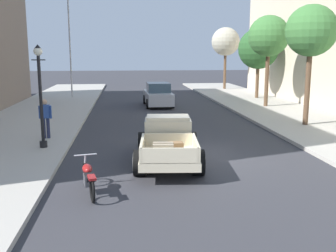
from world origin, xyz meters
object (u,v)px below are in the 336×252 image
(motorcycle_parked, at_px, (88,177))
(pedestrian_sidewalk_left, at_px, (45,116))
(street_tree_third, at_px, (259,49))
(street_lamp_near, at_px, (40,89))
(street_tree_nearest, at_px, (311,32))
(street_tree_farthest, at_px, (226,42))
(hotrod_truck_cream, at_px, (168,140))
(street_tree_second, at_px, (269,37))
(car_background_silver, at_px, (158,95))
(flagpole, at_px, (72,26))

(motorcycle_parked, height_order, pedestrian_sidewalk_left, pedestrian_sidewalk_left)
(street_tree_third, bearing_deg, street_lamp_near, -131.70)
(street_tree_nearest, relative_size, street_tree_farthest, 0.97)
(street_tree_farthest, bearing_deg, motorcycle_parked, -111.24)
(hotrod_truck_cream, distance_m, motorcycle_parked, 3.79)
(pedestrian_sidewalk_left, relative_size, street_tree_second, 0.28)
(car_background_silver, relative_size, pedestrian_sidewalk_left, 2.63)
(pedestrian_sidewalk_left, bearing_deg, street_tree_third, 44.61)
(flagpole, bearing_deg, motorcycle_parked, -82.21)
(motorcycle_parked, xyz_separation_m, flagpole, (-3.05, 22.28, 5.33))
(car_background_silver, xyz_separation_m, flagpole, (-6.37, 5.20, 5.00))
(pedestrian_sidewalk_left, distance_m, street_tree_farthest, 25.73)
(motorcycle_parked, relative_size, street_tree_nearest, 0.36)
(street_tree_second, height_order, street_tree_third, street_tree_second)
(street_lamp_near, height_order, street_tree_second, street_tree_second)
(street_tree_third, bearing_deg, pedestrian_sidewalk_left, -135.39)
(car_background_silver, xyz_separation_m, street_tree_third, (8.20, 3.00, 3.23))
(hotrod_truck_cream, bearing_deg, car_background_silver, 86.48)
(hotrod_truck_cream, distance_m, street_tree_farthest, 26.99)
(flagpole, xyz_separation_m, street_tree_farthest, (14.00, 5.89, -1.02))
(street_tree_second, bearing_deg, hotrod_truck_cream, -123.05)
(motorcycle_parked, relative_size, street_lamp_near, 0.54)
(street_tree_third, xyz_separation_m, street_tree_farthest, (-0.57, 8.08, 0.75))
(pedestrian_sidewalk_left, bearing_deg, flagpole, 92.64)
(street_tree_farthest, bearing_deg, street_lamp_near, -119.20)
(flagpole, distance_m, street_tree_nearest, 19.17)
(motorcycle_parked, distance_m, street_tree_farthest, 30.53)
(street_lamp_near, relative_size, street_tree_second, 0.64)
(street_lamp_near, xyz_separation_m, street_tree_third, (13.63, 15.30, 1.62))
(street_tree_nearest, bearing_deg, street_tree_second, 85.99)
(street_tree_second, xyz_separation_m, street_tree_third, (1.04, 4.87, -0.74))
(motorcycle_parked, bearing_deg, street_tree_farthest, 68.76)
(street_tree_second, bearing_deg, street_tree_farthest, 87.91)
(street_tree_second, bearing_deg, street_tree_third, 77.96)
(hotrod_truck_cream, distance_m, car_background_silver, 14.24)
(flagpole, relative_size, street_tree_farthest, 1.52)
(street_tree_second, bearing_deg, street_lamp_near, -140.37)
(car_background_silver, height_order, street_tree_farthest, street_tree_farthest)
(street_lamp_near, bearing_deg, street_tree_farthest, 60.80)
(pedestrian_sidewalk_left, relative_size, street_tree_third, 0.30)
(street_tree_nearest, xyz_separation_m, street_tree_second, (0.49, 6.93, 0.04))
(street_tree_second, relative_size, street_tree_third, 1.10)
(street_lamp_near, height_order, street_tree_nearest, street_tree_nearest)
(street_lamp_near, relative_size, street_tree_farthest, 0.64)
(street_tree_second, distance_m, street_tree_farthest, 12.96)
(street_lamp_near, bearing_deg, flagpole, 93.06)
(motorcycle_parked, xyz_separation_m, street_tree_farthest, (10.95, 28.17, 4.31))
(motorcycle_parked, height_order, street_tree_third, street_tree_third)
(motorcycle_parked, height_order, street_tree_nearest, street_tree_nearest)
(motorcycle_parked, height_order, street_tree_farthest, street_tree_farthest)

